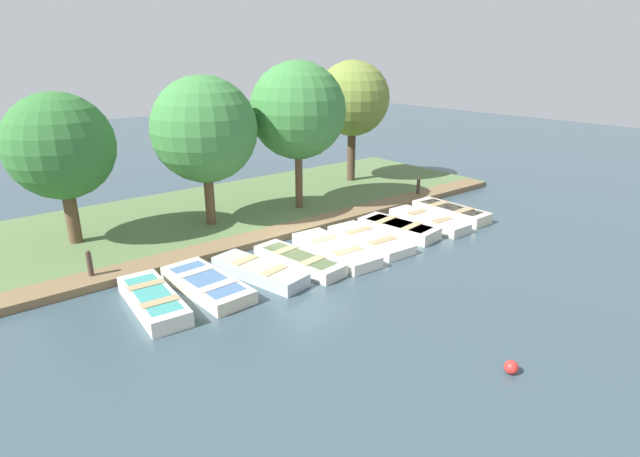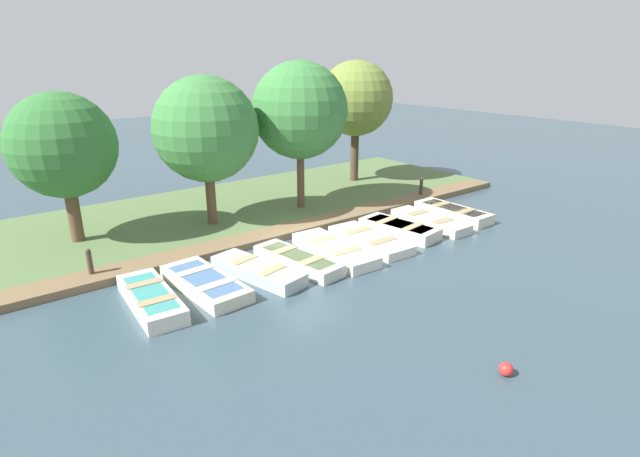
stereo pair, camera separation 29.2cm
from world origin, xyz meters
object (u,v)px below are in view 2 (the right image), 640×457
at_px(rowboat_7, 430,221).
at_px(park_tree_left, 206,130).
at_px(buoy, 506,369).
at_px(park_tree_right, 356,99).
at_px(rowboat_3, 298,260).
at_px(rowboat_4, 335,250).
at_px(mooring_post_near, 90,265).
at_px(rowboat_8, 453,212).
at_px(rowboat_1, 205,283).
at_px(park_tree_far_left, 62,146).
at_px(rowboat_2, 258,271).
at_px(park_tree_center, 300,111).
at_px(rowboat_6, 399,229).
at_px(mooring_post_far, 421,188).
at_px(rowboat_5, 370,240).
at_px(rowboat_0, 151,299).

distance_m(rowboat_7, park_tree_left, 8.98).
relative_size(buoy, park_tree_right, 0.05).
distance_m(rowboat_3, rowboat_4, 1.46).
relative_size(mooring_post_near, park_tree_right, 0.17).
height_order(rowboat_7, rowboat_8, rowboat_8).
distance_m(rowboat_1, park_tree_far_left, 6.91).
bearing_deg(buoy, rowboat_2, -167.86).
height_order(rowboat_7, park_tree_center, park_tree_center).
bearing_deg(rowboat_6, mooring_post_far, 113.74).
relative_size(rowboat_4, mooring_post_far, 3.43).
relative_size(mooring_post_far, park_tree_left, 0.18).
bearing_deg(rowboat_3, rowboat_7, 82.51).
xyz_separation_m(rowboat_1, park_tree_center, (-4.36, 6.41, 3.92)).
xyz_separation_m(rowboat_4, park_tree_center, (-4.62, 1.96, 3.92)).
distance_m(rowboat_5, park_tree_left, 7.01).
height_order(rowboat_2, rowboat_8, rowboat_8).
relative_size(rowboat_5, rowboat_7, 1.02).
bearing_deg(mooring_post_far, rowboat_4, -69.18).
height_order(rowboat_3, park_tree_far_left, park_tree_far_left).
bearing_deg(rowboat_8, mooring_post_near, -101.85).
xyz_separation_m(rowboat_3, mooring_post_far, (-2.74, 8.73, 0.32)).
height_order(rowboat_3, buoy, rowboat_3).
bearing_deg(park_tree_right, rowboat_7, -16.79).
distance_m(rowboat_1, mooring_post_far, 11.99).
bearing_deg(rowboat_7, rowboat_6, -90.58).
height_order(rowboat_8, park_tree_center, park_tree_center).
xyz_separation_m(rowboat_5, rowboat_8, (-0.18, 4.70, 0.05)).
bearing_deg(park_tree_right, mooring_post_far, 7.08).
bearing_deg(park_tree_right, park_tree_left, -78.37).
bearing_deg(park_tree_left, buoy, 2.86).
bearing_deg(rowboat_3, mooring_post_near, -125.02).
bearing_deg(rowboat_3, mooring_post_far, 99.57).
bearing_deg(park_tree_right, rowboat_2, -55.33).
bearing_deg(mooring_post_near, park_tree_left, 114.15).
distance_m(rowboat_4, rowboat_6, 3.14).
bearing_deg(buoy, rowboat_3, -178.72).
bearing_deg(mooring_post_far, park_tree_right, -172.92).
relative_size(rowboat_1, mooring_post_near, 3.20).
bearing_deg(rowboat_8, rowboat_5, -88.54).
height_order(rowboat_4, mooring_post_far, mooring_post_far).
xyz_separation_m(rowboat_1, mooring_post_far, (-2.50, 11.72, 0.32)).
height_order(rowboat_2, buoy, rowboat_2).
bearing_deg(rowboat_6, rowboat_0, -99.56).
height_order(rowboat_1, park_tree_left, park_tree_left).
bearing_deg(park_tree_left, rowboat_8, 59.69).
distance_m(rowboat_5, park_tree_far_left, 10.54).
bearing_deg(park_tree_center, rowboat_2, -46.73).
bearing_deg(rowboat_3, rowboat_8, 83.30).
bearing_deg(rowboat_7, rowboat_4, -88.14).
height_order(rowboat_0, rowboat_7, rowboat_0).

